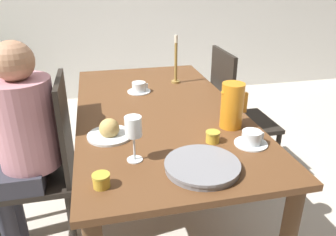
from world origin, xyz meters
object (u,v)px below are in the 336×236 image
object	(u,v)px
wine_glass_water	(133,129)
chair_person_side	(47,164)
person_seated	(21,137)
red_pitcher	(232,105)
teacup_near_person	(251,139)
bread_plate	(110,131)
jam_jar_red	(213,136)
jam_jar_amber	(101,180)
candlestick_tall	(176,65)
teacup_across	(139,88)
chair_opposite	(235,115)
serving_tray	(202,166)

from	to	relation	value
wine_glass_water	chair_person_side	bearing A→B (deg)	132.93
person_seated	red_pitcher	size ratio (longest dim) A/B	5.25
teacup_near_person	bread_plate	bearing A→B (deg)	160.51
red_pitcher	jam_jar_red	world-z (taller)	red_pitcher
red_pitcher	jam_jar_red	size ratio (longest dim) A/B	3.46
jam_jar_amber	jam_jar_red	world-z (taller)	same
wine_glass_water	candlestick_tall	xyz separation A→B (m)	(0.41, 0.96, -0.02)
person_seated	jam_jar_amber	size ratio (longest dim) A/B	18.14
teacup_across	candlestick_tall	distance (m)	0.32
teacup_near_person	jam_jar_red	distance (m)	0.17
wine_glass_water	bread_plate	world-z (taller)	wine_glass_water
wine_glass_water	jam_jar_amber	distance (m)	0.24
chair_opposite	candlestick_tall	distance (m)	0.57
person_seated	chair_opposite	bearing A→B (deg)	-72.56
serving_tray	bread_plate	bearing A→B (deg)	132.70
chair_person_side	jam_jar_amber	distance (m)	0.73
chair_opposite	jam_jar_amber	world-z (taller)	chair_opposite
red_pitcher	candlestick_tall	bearing A→B (deg)	97.31
chair_person_side	bread_plate	world-z (taller)	chair_person_side
chair_opposite	red_pitcher	world-z (taller)	chair_opposite
chair_person_side	jam_jar_red	size ratio (longest dim) A/B	15.04
person_seated	jam_jar_amber	xyz separation A→B (m)	(0.38, -0.58, 0.08)
teacup_near_person	bread_plate	distance (m)	0.65
wine_glass_water	red_pitcher	bearing A→B (deg)	22.59
person_seated	teacup_near_person	size ratio (longest dim) A/B	7.96
bread_plate	person_seated	bearing A→B (deg)	156.60
teacup_across	person_seated	bearing A→B (deg)	-148.68
teacup_across	jam_jar_amber	distance (m)	1.02
teacup_near_person	candlestick_tall	xyz separation A→B (m)	(-0.11, 0.94, 0.10)
jam_jar_red	candlestick_tall	xyz separation A→B (m)	(0.05, 0.88, 0.10)
jam_jar_red	chair_person_side	bearing A→B (deg)	154.40
teacup_across	jam_jar_red	distance (m)	0.78
chair_person_side	person_seated	distance (m)	0.22
jam_jar_red	candlestick_tall	distance (m)	0.89
red_pitcher	bread_plate	xyz separation A→B (m)	(-0.60, 0.02, -0.09)
serving_tray	person_seated	bearing A→B (deg)	144.38
red_pitcher	candlestick_tall	world-z (taller)	candlestick_tall
chair_person_side	wine_glass_water	world-z (taller)	chair_person_side
chair_opposite	candlestick_tall	size ratio (longest dim) A/B	3.00
chair_opposite	jam_jar_amber	distance (m)	1.42
serving_tray	jam_jar_amber	distance (m)	0.39
red_pitcher	jam_jar_amber	size ratio (longest dim) A/B	3.46
person_seated	red_pitcher	distance (m)	1.06
candlestick_tall	teacup_across	bearing A→B (deg)	-153.93
teacup_across	candlestick_tall	xyz separation A→B (m)	(0.28, 0.14, 0.10)
red_pitcher	chair_opposite	bearing A→B (deg)	63.13
chair_opposite	chair_person_side	bearing A→B (deg)	-72.78
jam_jar_red	serving_tray	bearing A→B (deg)	-119.71
chair_person_side	jam_jar_amber	bearing A→B (deg)	-154.98
teacup_near_person	jam_jar_amber	world-z (taller)	teacup_near_person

